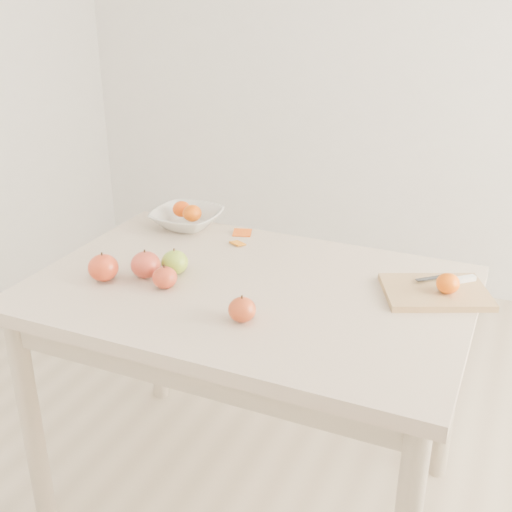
% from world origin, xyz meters
% --- Properties ---
extents(ground, '(3.50, 3.50, 0.00)m').
position_xyz_m(ground, '(0.00, 0.00, 0.00)').
color(ground, '#C6B293').
rests_on(ground, ground).
extents(table, '(1.20, 0.80, 0.75)m').
position_xyz_m(table, '(0.00, 0.00, 0.65)').
color(table, beige).
rests_on(table, ground).
extents(cutting_board, '(0.33, 0.29, 0.02)m').
position_xyz_m(cutting_board, '(0.48, 0.15, 0.76)').
color(cutting_board, '#A98254').
rests_on(cutting_board, table).
extents(board_tangerine, '(0.06, 0.06, 0.05)m').
position_xyz_m(board_tangerine, '(0.51, 0.14, 0.80)').
color(board_tangerine, '#E34D08').
rests_on(board_tangerine, cutting_board).
extents(fruit_bowl, '(0.23, 0.23, 0.06)m').
position_xyz_m(fruit_bowl, '(-0.38, 0.33, 0.78)').
color(fruit_bowl, silver).
rests_on(fruit_bowl, table).
extents(bowl_tangerine_near, '(0.06, 0.06, 0.05)m').
position_xyz_m(bowl_tangerine_near, '(-0.41, 0.34, 0.81)').
color(bowl_tangerine_near, '#D03B07').
rests_on(bowl_tangerine_near, fruit_bowl).
extents(bowl_tangerine_far, '(0.06, 0.06, 0.06)m').
position_xyz_m(bowl_tangerine_far, '(-0.35, 0.32, 0.81)').
color(bowl_tangerine_far, '#D85707').
rests_on(bowl_tangerine_far, fruit_bowl).
extents(orange_peel_a, '(0.07, 0.06, 0.01)m').
position_xyz_m(orange_peel_a, '(-0.18, 0.34, 0.75)').
color(orange_peel_a, '#D34E0E').
rests_on(orange_peel_a, table).
extents(orange_peel_b, '(0.06, 0.05, 0.01)m').
position_xyz_m(orange_peel_b, '(-0.15, 0.25, 0.75)').
color(orange_peel_b, orange).
rests_on(orange_peel_b, table).
extents(paring_knife, '(0.15, 0.10, 0.01)m').
position_xyz_m(paring_knife, '(0.53, 0.22, 0.78)').
color(paring_knife, white).
rests_on(paring_knife, cutting_board).
extents(apple_green, '(0.08, 0.08, 0.07)m').
position_xyz_m(apple_green, '(-0.23, -0.01, 0.79)').
color(apple_green, '#6D9B15').
rests_on(apple_green, table).
extents(apple_red_c, '(0.07, 0.07, 0.06)m').
position_xyz_m(apple_red_c, '(-0.21, -0.10, 0.78)').
color(apple_red_c, maroon).
rests_on(apple_red_c, table).
extents(apple_red_d, '(0.09, 0.09, 0.08)m').
position_xyz_m(apple_red_d, '(-0.39, -0.13, 0.79)').
color(apple_red_d, maroon).
rests_on(apple_red_d, table).
extents(apple_red_e, '(0.07, 0.07, 0.06)m').
position_xyz_m(apple_red_e, '(0.07, -0.19, 0.78)').
color(apple_red_e, maroon).
rests_on(apple_red_e, table).
extents(apple_red_b, '(0.09, 0.09, 0.08)m').
position_xyz_m(apple_red_b, '(-0.29, -0.07, 0.79)').
color(apple_red_b, maroon).
rests_on(apple_red_b, table).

